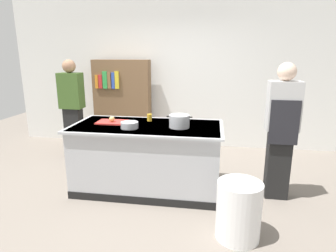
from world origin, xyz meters
TOP-DOWN VIEW (x-y plane):
  - ground_plane at (0.00, 0.00)m, footprint 10.00×10.00m
  - back_wall at (0.00, 2.10)m, footprint 6.40×0.12m
  - counter_island at (0.00, -0.00)m, footprint 1.98×0.98m
  - cutting_board at (-0.50, 0.06)m, footprint 0.40×0.28m
  - onion at (-0.49, 0.04)m, footprint 0.08×0.08m
  - stock_pot at (0.43, -0.04)m, footprint 0.33×0.26m
  - mixing_bowl at (-0.18, -0.18)m, footprint 0.22×0.22m
  - juice_cup at (-0.02, 0.24)m, footprint 0.07×0.07m
  - trash_bin at (1.14, -0.93)m, footprint 0.44×0.44m
  - person_chef at (1.69, 0.03)m, footprint 0.38×0.25m
  - person_guest at (-1.55, 0.99)m, footprint 0.38×0.24m
  - bookshelf at (-0.91, 1.80)m, footprint 1.10×0.31m

SIDE VIEW (x-z plane):
  - ground_plane at x=0.00m, z-range 0.00..0.00m
  - trash_bin at x=1.14m, z-range 0.00..0.60m
  - counter_island at x=0.00m, z-range 0.02..0.92m
  - bookshelf at x=-0.91m, z-range 0.00..1.70m
  - cutting_board at x=-0.50m, z-range 0.90..0.92m
  - person_guest at x=-1.55m, z-range 0.05..1.77m
  - person_chef at x=1.69m, z-range 0.05..1.77m
  - mixing_bowl at x=-0.18m, z-range 0.90..0.98m
  - juice_cup at x=-0.02m, z-range 0.90..1.00m
  - onion at x=-0.49m, z-range 0.92..1.00m
  - stock_pot at x=0.43m, z-range 0.90..1.06m
  - back_wall at x=0.00m, z-range 0.00..3.00m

